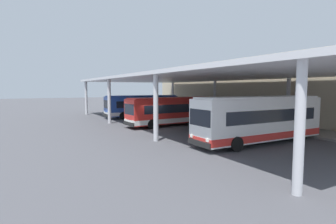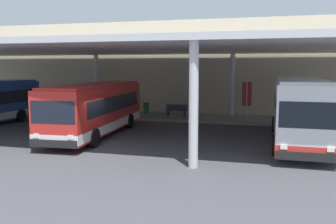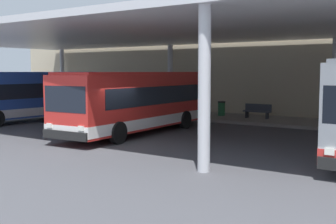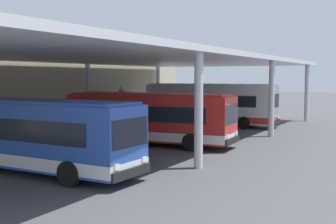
{
  "view_description": "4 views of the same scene",
  "coord_description": "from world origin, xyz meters",
  "px_view_note": "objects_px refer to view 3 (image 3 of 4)",
  "views": [
    {
      "loc": [
        24.88,
        -11.92,
        4.18
      ],
      "look_at": [
        -3.04,
        3.77,
        1.33
      ],
      "focal_mm": 28.5,
      "sensor_mm": 36.0,
      "label": 1
    },
    {
      "loc": [
        9.16,
        -17.28,
        4.22
      ],
      "look_at": [
        3.05,
        4.8,
        1.37
      ],
      "focal_mm": 39.29,
      "sensor_mm": 36.0,
      "label": 2
    },
    {
      "loc": [
        13.03,
        -14.35,
        3.2
      ],
      "look_at": [
        1.47,
        2.24,
        1.3
      ],
      "focal_mm": 46.36,
      "sensor_mm": 36.0,
      "label": 3
    },
    {
      "loc": [
        -24.61,
        -10.78,
        4.16
      ],
      "look_at": [
        3.64,
        4.31,
        1.64
      ],
      "focal_mm": 47.91,
      "sensor_mm": 36.0,
      "label": 4
    }
  ],
  "objects_px": {
    "bench_waiting": "(257,111)",
    "trash_bin": "(221,108)",
    "bus_second_bay": "(138,101)",
    "bus_nearest_bay": "(30,95)"
  },
  "relations": [
    {
      "from": "bench_waiting",
      "to": "trash_bin",
      "type": "distance_m",
      "value": 2.72
    },
    {
      "from": "bus_second_bay",
      "to": "trash_bin",
      "type": "xyz_separation_m",
      "value": [
        0.17,
        8.92,
        -0.98
      ]
    },
    {
      "from": "bench_waiting",
      "to": "trash_bin",
      "type": "xyz_separation_m",
      "value": [
        -2.71,
        0.2,
        0.01
      ]
    },
    {
      "from": "bus_second_bay",
      "to": "bench_waiting",
      "type": "height_order",
      "value": "bus_second_bay"
    },
    {
      "from": "bus_nearest_bay",
      "to": "bench_waiting",
      "type": "height_order",
      "value": "bus_nearest_bay"
    },
    {
      "from": "bus_second_bay",
      "to": "trash_bin",
      "type": "bearing_deg",
      "value": 88.89
    },
    {
      "from": "bus_nearest_bay",
      "to": "trash_bin",
      "type": "height_order",
      "value": "bus_nearest_bay"
    },
    {
      "from": "bus_second_bay",
      "to": "bus_nearest_bay",
      "type": "bearing_deg",
      "value": 177.17
    },
    {
      "from": "bus_nearest_bay",
      "to": "trash_bin",
      "type": "bearing_deg",
      "value": 41.79
    },
    {
      "from": "bus_nearest_bay",
      "to": "bench_waiting",
      "type": "bearing_deg",
      "value": 34.15
    }
  ]
}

